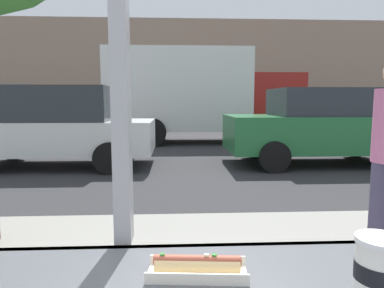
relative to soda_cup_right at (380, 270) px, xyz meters
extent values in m
plane|color=#2D2D30|center=(-0.59, 8.29, -1.09)|extent=(60.00, 60.00, 0.00)
cube|color=gray|center=(-0.59, 1.89, -1.02)|extent=(16.00, 2.80, 0.13)
cube|color=#35373A|center=(-0.59, 0.32, -0.09)|extent=(2.25, 0.02, 0.02)
cube|color=#9E9EA3|center=(-0.59, 0.37, 0.62)|extent=(0.05, 0.08, 1.39)
cube|color=gray|center=(-0.59, 21.16, 2.03)|extent=(28.00, 1.20, 6.25)
cylinder|color=white|center=(0.00, 0.00, -0.01)|extent=(0.10, 0.10, 0.13)
cylinder|color=black|center=(0.00, 0.00, 0.00)|extent=(0.10, 0.10, 0.04)
cylinder|color=black|center=(0.00, 0.00, 0.05)|extent=(0.09, 0.09, 0.01)
cylinder|color=white|center=(0.00, 0.00, 0.06)|extent=(0.11, 0.11, 0.01)
cube|color=silver|center=(-0.37, 0.14, -0.07)|extent=(0.25, 0.12, 0.01)
cube|color=silver|center=(-0.38, 0.10, -0.06)|extent=(0.25, 0.03, 0.03)
cube|color=silver|center=(-0.37, 0.19, -0.06)|extent=(0.25, 0.03, 0.03)
cylinder|color=#DBB77A|center=(-0.37, 0.14, -0.05)|extent=(0.21, 0.06, 0.04)
cylinder|color=#9E4733|center=(-0.37, 0.14, -0.04)|extent=(0.22, 0.04, 0.03)
cube|color=#337A2D|center=(-0.46, 0.15, -0.03)|extent=(0.01, 0.01, 0.01)
cube|color=beige|center=(-0.35, 0.14, -0.03)|extent=(0.01, 0.01, 0.01)
cube|color=#337A2D|center=(-0.33, 0.14, -0.03)|extent=(0.01, 0.01, 0.01)
cube|color=silver|center=(-3.03, 7.13, -0.42)|extent=(4.26, 1.80, 0.69)
cube|color=#282D33|center=(-2.91, 7.13, 0.29)|extent=(2.22, 1.59, 0.74)
cylinder|color=black|center=(-1.70, 8.03, -0.77)|extent=(0.64, 0.18, 0.64)
cylinder|color=black|center=(-1.70, 6.23, -0.77)|extent=(0.64, 0.18, 0.64)
cylinder|color=black|center=(-4.35, 8.03, -0.77)|extent=(0.64, 0.18, 0.64)
cube|color=#236B38|center=(2.90, 7.13, -0.37)|extent=(4.23, 1.83, 0.79)
cube|color=#282D33|center=(2.94, 7.13, 0.33)|extent=(2.20, 1.61, 0.60)
cylinder|color=black|center=(4.22, 8.05, -0.77)|extent=(0.64, 0.18, 0.64)
cylinder|color=black|center=(1.59, 8.05, -0.77)|extent=(0.64, 0.18, 0.64)
cylinder|color=black|center=(1.59, 6.21, -0.77)|extent=(0.64, 0.18, 0.64)
cube|color=silver|center=(-0.28, 11.55, 0.71)|extent=(4.80, 2.20, 2.70)
cube|color=maroon|center=(2.92, 11.55, 0.31)|extent=(1.90, 2.10, 1.90)
cylinder|color=black|center=(2.92, 12.60, -0.64)|extent=(0.90, 0.24, 0.90)
cylinder|color=black|center=(2.92, 10.50, -0.64)|extent=(0.90, 0.24, 0.90)
cylinder|color=black|center=(-1.12, 12.65, -0.64)|extent=(0.90, 0.24, 0.90)
cylinder|color=black|center=(-1.12, 10.45, -0.64)|extent=(0.90, 0.24, 0.90)
cylinder|color=#423C58|center=(1.16, 1.90, -0.54)|extent=(0.14, 0.14, 0.84)
camera|label=1|loc=(-0.43, -0.68, 0.35)|focal=32.89mm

